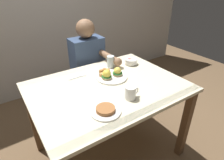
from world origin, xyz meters
TOP-DOWN VIEW (x-y plane):
  - ground_plane at (0.00, 0.00)m, footprint 6.00×6.00m
  - dining_table at (0.00, 0.00)m, footprint 1.20×0.90m
  - eggs_benedict_plate at (0.09, 0.10)m, footprint 0.27×0.27m
  - fruit_bowl at (0.41, 0.23)m, footprint 0.12×0.12m
  - coffee_mug at (0.04, -0.24)m, footprint 0.11×0.08m
  - fork at (-0.13, 0.26)m, footprint 0.16×0.03m
  - water_glass_near at (0.21, 0.28)m, footprint 0.07×0.07m
  - side_plate at (-0.19, -0.27)m, footprint 0.20×0.20m
  - diner_person at (0.14, 0.60)m, footprint 0.34×0.54m

SIDE VIEW (x-z plane):
  - ground_plane at x=0.00m, z-range 0.00..0.00m
  - dining_table at x=0.00m, z-range 0.26..1.00m
  - diner_person at x=0.14m, z-range 0.08..1.22m
  - fork at x=-0.13m, z-range 0.74..0.74m
  - side_plate at x=-0.19m, z-range 0.74..0.77m
  - eggs_benedict_plate at x=0.09m, z-range 0.72..0.81m
  - fruit_bowl at x=0.41m, z-range 0.74..0.80m
  - coffee_mug at x=0.04m, z-range 0.74..0.84m
  - water_glass_near at x=0.21m, z-range 0.74..0.85m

